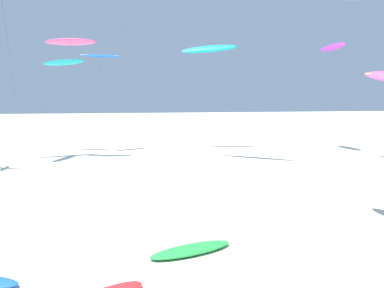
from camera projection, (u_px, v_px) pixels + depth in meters
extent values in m
cylinder|color=#4C4C51|center=(231.00, 58.00, 41.37)|extent=(2.87, 7.55, 19.88)
ellipsoid|color=#19B2B7|center=(63.00, 62.00, 54.33)|extent=(4.62, 1.25, 1.12)
ellipsoid|color=blue|center=(63.00, 62.00, 54.33)|extent=(4.65, 0.56, 0.68)
cylinder|color=#4C4C51|center=(47.00, 109.00, 50.69)|extent=(2.99, 8.13, 10.20)
ellipsoid|color=purple|center=(332.00, 47.00, 55.04)|extent=(1.69, 5.37, 1.24)
ellipsoid|color=#EA5193|center=(332.00, 47.00, 55.03)|extent=(0.84, 5.42, 0.53)
cylinder|color=#4C4C51|center=(343.00, 101.00, 52.08)|extent=(0.69, 7.32, 11.95)
ellipsoid|color=blue|center=(101.00, 56.00, 54.21)|extent=(4.86, 3.46, 0.67)
ellipsoid|color=white|center=(101.00, 56.00, 54.21)|extent=(4.60, 2.92, 0.39)
cylinder|color=#4C4C51|center=(96.00, 105.00, 53.00)|extent=(1.21, 3.55, 10.93)
ellipsoid|color=#EA5193|center=(70.00, 42.00, 48.20)|extent=(5.28, 2.19, 0.92)
ellipsoid|color=black|center=(70.00, 41.00, 48.20)|extent=(5.24, 1.25, 0.48)
cylinder|color=#4C4C51|center=(70.00, 103.00, 45.53)|extent=(0.22, 6.88, 11.88)
ellipsoid|color=#19B2B7|center=(209.00, 49.00, 56.68)|extent=(6.64, 2.33, 1.64)
ellipsoid|color=blue|center=(209.00, 49.00, 56.68)|extent=(6.70, 1.77, 1.02)
cylinder|color=#4C4C51|center=(207.00, 101.00, 53.83)|extent=(1.84, 6.92, 11.88)
cylinder|color=#4C4C51|center=(10.00, 55.00, 44.66)|extent=(2.90, 3.97, 20.81)
ellipsoid|color=green|center=(191.00, 250.00, 21.16)|extent=(4.29, 2.89, 0.28)
ellipsoid|color=white|center=(191.00, 249.00, 21.16)|extent=(2.15, 1.78, 0.17)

